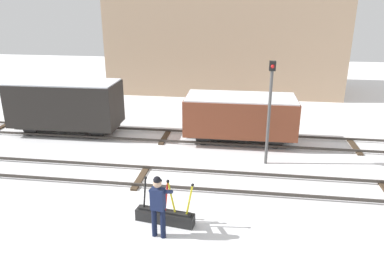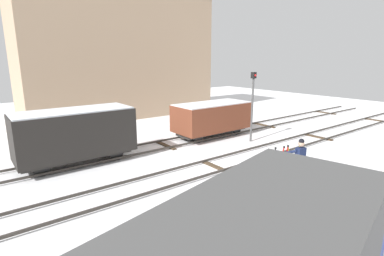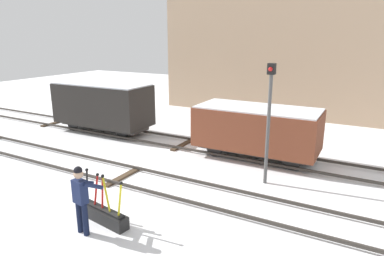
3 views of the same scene
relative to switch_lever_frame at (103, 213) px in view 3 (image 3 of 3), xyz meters
The scene contains 9 objects.
ground_plane 3.09m from the switch_lever_frame, 119.24° to the left, with size 60.00×60.00×0.00m, color white.
track_main_line 3.08m from the switch_lever_frame, 119.24° to the left, with size 44.00×1.94×0.18m.
track_siding_near 7.19m from the switch_lever_frame, 102.08° to the left, with size 44.00×1.94×0.18m.
switch_lever_frame is the anchor object (origin of this frame).
rail_worker 1.07m from the switch_lever_frame, 92.09° to the right, with size 0.61×0.75×1.88m.
signal_post 6.14m from the switch_lever_frame, 55.83° to the left, with size 0.24×0.32×4.18m.
apartment_building 18.79m from the switch_lever_frame, 87.85° to the left, with size 16.40×6.36×10.76m.
freight_car_near_switch 7.40m from the switch_lever_frame, 73.58° to the left, with size 5.06×2.32×2.20m.
freight_car_back_track 9.62m from the switch_lever_frame, 132.55° to the left, with size 5.29×2.22×2.64m.
Camera 3 is at (7.81, -8.98, 5.03)m, focal length 31.87 mm.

